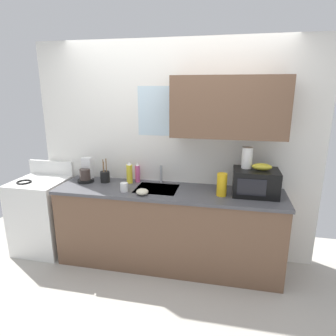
# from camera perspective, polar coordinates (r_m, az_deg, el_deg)

# --- Properties ---
(kitchen_wall_assembly) EXTENTS (3.27, 0.42, 2.50)m
(kitchen_wall_assembly) POSITION_cam_1_polar(r_m,az_deg,el_deg) (3.34, 3.29, 4.89)
(kitchen_wall_assembly) COLOR white
(kitchen_wall_assembly) RESTS_ON ground
(counter_unit) EXTENTS (2.50, 0.63, 0.90)m
(counter_unit) POSITION_cam_1_polar(r_m,az_deg,el_deg) (3.38, -0.04, -11.40)
(counter_unit) COLOR brown
(counter_unit) RESTS_ON ground
(sink_faucet) EXTENTS (0.03, 0.03, 0.20)m
(sink_faucet) POSITION_cam_1_polar(r_m,az_deg,el_deg) (3.42, -1.35, -1.23)
(sink_faucet) COLOR #B2B5BA
(sink_faucet) RESTS_ON counter_unit
(stove_range) EXTENTS (0.60, 0.60, 1.08)m
(stove_range) POSITION_cam_1_polar(r_m,az_deg,el_deg) (3.99, -23.28, -8.34)
(stove_range) COLOR white
(stove_range) RESTS_ON ground
(microwave) EXTENTS (0.46, 0.35, 0.27)m
(microwave) POSITION_cam_1_polar(r_m,az_deg,el_deg) (3.15, 16.73, -2.70)
(microwave) COLOR black
(microwave) RESTS_ON counter_unit
(banana_bunch) EXTENTS (0.20, 0.11, 0.07)m
(banana_bunch) POSITION_cam_1_polar(r_m,az_deg,el_deg) (3.12, 17.89, 0.24)
(banana_bunch) COLOR gold
(banana_bunch) RESTS_ON microwave
(paper_towel_roll) EXTENTS (0.11, 0.11, 0.22)m
(paper_towel_roll) POSITION_cam_1_polar(r_m,az_deg,el_deg) (3.13, 15.19, 1.95)
(paper_towel_roll) COLOR white
(paper_towel_roll) RESTS_ON microwave
(coffee_maker) EXTENTS (0.19, 0.21, 0.28)m
(coffee_maker) POSITION_cam_1_polar(r_m,az_deg,el_deg) (3.60, -15.67, -0.90)
(coffee_maker) COLOR black
(coffee_maker) RESTS_ON counter_unit
(dish_soap_bottle_pink) EXTENTS (0.06, 0.06, 0.23)m
(dish_soap_bottle_pink) POSITION_cam_1_polar(r_m,az_deg,el_deg) (3.46, -5.97, -0.95)
(dish_soap_bottle_pink) COLOR #E55999
(dish_soap_bottle_pink) RESTS_ON counter_unit
(dish_soap_bottle_yellow) EXTENTS (0.07, 0.07, 0.25)m
(dish_soap_bottle_yellow) POSITION_cam_1_polar(r_m,az_deg,el_deg) (3.43, -7.54, -0.98)
(dish_soap_bottle_yellow) COLOR yellow
(dish_soap_bottle_yellow) RESTS_ON counter_unit
(cereal_canister) EXTENTS (0.10, 0.10, 0.24)m
(cereal_canister) POSITION_cam_1_polar(r_m,az_deg,el_deg) (3.05, 10.48, -3.21)
(cereal_canister) COLOR gold
(cereal_canister) RESTS_ON counter_unit
(mug_white) EXTENTS (0.08, 0.08, 0.09)m
(mug_white) POSITION_cam_1_polar(r_m,az_deg,el_deg) (3.18, -8.56, -3.73)
(mug_white) COLOR white
(mug_white) RESTS_ON counter_unit
(utensil_crock) EXTENTS (0.11, 0.11, 0.28)m
(utensil_crock) POSITION_cam_1_polar(r_m,az_deg,el_deg) (3.52, -12.22, -1.61)
(utensil_crock) COLOR black
(utensil_crock) RESTS_ON counter_unit
(small_bowl) EXTENTS (0.13, 0.13, 0.06)m
(small_bowl) POSITION_cam_1_polar(r_m,az_deg,el_deg) (3.06, -5.06, -4.66)
(small_bowl) COLOR beige
(small_bowl) RESTS_ON counter_unit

